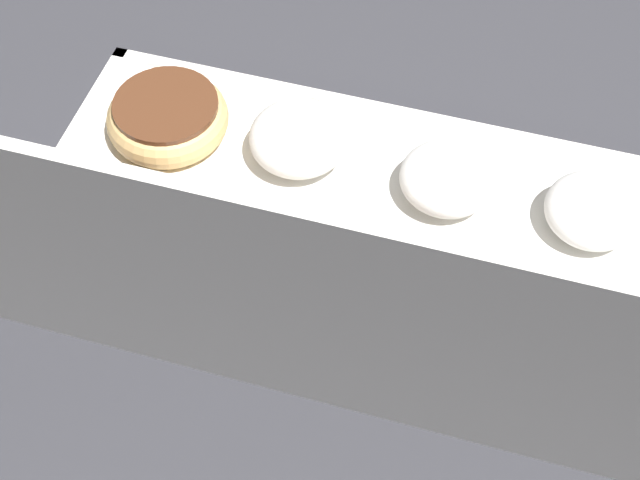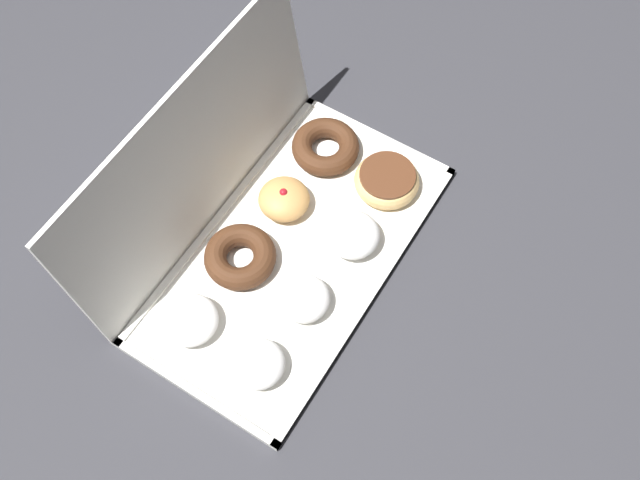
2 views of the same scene
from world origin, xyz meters
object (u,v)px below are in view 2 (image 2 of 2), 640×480
at_px(powdered_filled_donut_4, 190,320).
at_px(chocolate_cake_ring_donut_5, 240,257).
at_px(donut_box, 295,254).
at_px(powdered_filled_donut_0, 258,364).
at_px(chocolate_frosted_donut_3, 387,180).
at_px(powdered_filled_donut_1, 304,298).
at_px(chocolate_cake_ring_donut_7, 325,147).
at_px(jelly_filled_donut_6, 284,199).
at_px(powdered_filled_donut_2, 353,235).

height_order(powdered_filled_donut_4, chocolate_cake_ring_donut_5, powdered_filled_donut_4).
bearing_deg(donut_box, powdered_filled_donut_0, -162.54).
bearing_deg(powdered_filled_donut_4, donut_box, -19.28).
height_order(powdered_filled_donut_0, chocolate_frosted_donut_3, powdered_filled_donut_0).
bearing_deg(powdered_filled_donut_1, chocolate_cake_ring_donut_7, 25.08).
xyz_separation_m(powdered_filled_donut_1, chocolate_cake_ring_donut_7, (0.27, 0.12, -0.00)).
bearing_deg(donut_box, chocolate_cake_ring_donut_5, 133.19).
height_order(donut_box, powdered_filled_donut_1, powdered_filled_donut_1).
relative_size(powdered_filled_donut_0, chocolate_cake_ring_donut_7, 0.68).
distance_m(powdered_filled_donut_0, powdered_filled_donut_1, 0.13).
distance_m(donut_box, powdered_filled_donut_1, 0.10).
bearing_deg(powdered_filled_donut_1, powdered_filled_donut_0, 179.85).
bearing_deg(jelly_filled_donut_6, chocolate_cake_ring_donut_7, -0.40).
distance_m(powdered_filled_donut_4, chocolate_cake_ring_donut_7, 0.39).
distance_m(donut_box, powdered_filled_donut_2, 0.10).
height_order(chocolate_cake_ring_donut_5, jelly_filled_donut_6, jelly_filled_donut_6).
bearing_deg(powdered_filled_donut_0, powdered_filled_donut_4, 88.96).
xyz_separation_m(powdered_filled_donut_1, chocolate_cake_ring_donut_5, (0.01, 0.13, -0.00)).
xyz_separation_m(powdered_filled_donut_4, chocolate_cake_ring_donut_5, (0.13, -0.00, -0.00)).
height_order(donut_box, powdered_filled_donut_2, powdered_filled_donut_2).
relative_size(chocolate_cake_ring_donut_5, jelly_filled_donut_6, 1.35).
distance_m(donut_box, chocolate_cake_ring_donut_7, 0.21).
xyz_separation_m(powdered_filled_donut_0, jelly_filled_donut_6, (0.26, 0.12, 0.00)).
bearing_deg(donut_box, powdered_filled_donut_2, -45.89).
bearing_deg(chocolate_frosted_donut_3, donut_box, 161.63).
distance_m(powdered_filled_donut_1, powdered_filled_donut_2, 0.14).
distance_m(chocolate_frosted_donut_3, jelly_filled_donut_6, 0.18).
relative_size(powdered_filled_donut_2, chocolate_frosted_donut_3, 0.80).
distance_m(chocolate_cake_ring_donut_5, chocolate_cake_ring_donut_7, 0.26).
bearing_deg(chocolate_cake_ring_donut_5, powdered_filled_donut_0, -136.53).
bearing_deg(powdered_filled_donut_0, powdered_filled_donut_2, -1.71).
bearing_deg(powdered_filled_donut_4, powdered_filled_donut_0, -91.04).
xyz_separation_m(donut_box, powdered_filled_donut_0, (-0.19, -0.06, 0.03)).
bearing_deg(chocolate_cake_ring_donut_7, powdered_filled_donut_0, -162.40).
bearing_deg(powdered_filled_donut_0, jelly_filled_donut_6, 25.66).
relative_size(powdered_filled_donut_4, jelly_filled_donut_6, 1.02).
bearing_deg(jelly_filled_donut_6, powdered_filled_donut_0, -154.34).
xyz_separation_m(jelly_filled_donut_6, chocolate_cake_ring_donut_7, (0.13, -0.00, -0.00)).
height_order(powdered_filled_donut_1, powdered_filled_donut_4, powdered_filled_donut_1).
xyz_separation_m(powdered_filled_donut_4, jelly_filled_donut_6, (0.26, -0.00, 0.00)).
bearing_deg(powdered_filled_donut_1, powdered_filled_donut_2, -3.13).
distance_m(powdered_filled_donut_0, chocolate_cake_ring_donut_7, 0.41).
distance_m(powdered_filled_donut_1, jelly_filled_donut_6, 0.18).
distance_m(powdered_filled_donut_0, powdered_filled_donut_2, 0.26).
xyz_separation_m(powdered_filled_donut_0, powdered_filled_donut_1, (0.13, -0.00, 0.00)).
relative_size(chocolate_frosted_donut_3, powdered_filled_donut_4, 1.26).
relative_size(powdered_filled_donut_1, jelly_filled_donut_6, 0.96).
xyz_separation_m(powdered_filled_donut_1, jelly_filled_donut_6, (0.13, 0.13, 0.00)).
bearing_deg(powdered_filled_donut_0, donut_box, 17.46).
relative_size(jelly_filled_donut_6, chocolate_cake_ring_donut_7, 0.73).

